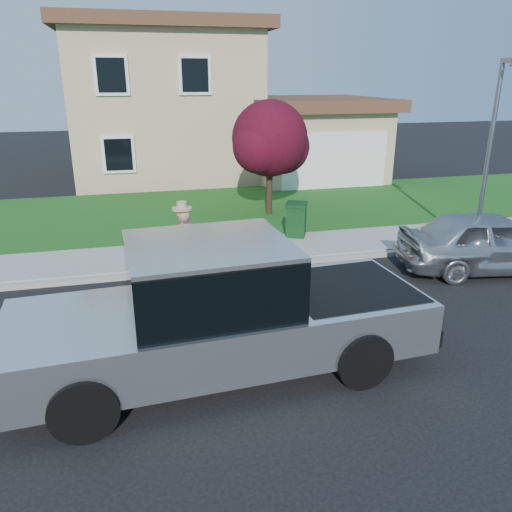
{
  "coord_description": "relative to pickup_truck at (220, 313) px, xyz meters",
  "views": [
    {
      "loc": [
        -1.67,
        -8.52,
        4.54
      ],
      "look_at": [
        0.55,
        0.48,
        1.2
      ],
      "focal_mm": 35.0,
      "sensor_mm": 36.0,
      "label": 1
    }
  ],
  "objects": [
    {
      "name": "sedan",
      "position": [
        7.18,
        2.81,
        -0.28
      ],
      "size": [
        4.64,
        2.48,
        1.5
      ],
      "primitive_type": "imported",
      "rotation": [
        0.0,
        0.0,
        1.4
      ],
      "color": "#AEB1B5",
      "rests_on": "ground"
    },
    {
      "name": "ornamental_tree",
      "position": [
        3.32,
        9.05,
        1.49
      ],
      "size": [
        2.75,
        2.48,
        3.78
      ],
      "color": "black",
      "rests_on": "lawn"
    },
    {
      "name": "trash_bin",
      "position": [
        3.34,
        6.27,
        -0.39
      ],
      "size": [
        0.82,
        0.87,
        0.97
      ],
      "rotation": [
        0.0,
        0.0,
        -0.42
      ],
      "color": "black",
      "rests_on": "sidewalk"
    },
    {
      "name": "pickup_truck",
      "position": [
        0.0,
        0.0,
        0.0
      ],
      "size": [
        6.86,
        2.74,
        2.21
      ],
      "rotation": [
        0.0,
        0.0,
        0.06
      ],
      "color": "black",
      "rests_on": "ground"
    },
    {
      "name": "ground",
      "position": [
        0.53,
        1.5,
        -1.03
      ],
      "size": [
        80.0,
        80.0,
        0.0
      ],
      "primitive_type": "plane",
      "color": "black",
      "rests_on": "ground"
    },
    {
      "name": "house",
      "position": [
        1.85,
        17.88,
        2.14
      ],
      "size": [
        14.0,
        11.3,
        6.85
      ],
      "color": "tan",
      "rests_on": "ground"
    },
    {
      "name": "sidewalk",
      "position": [
        1.53,
        5.5,
        -0.96
      ],
      "size": [
        40.0,
        2.0,
        0.15
      ],
      "primitive_type": "cube",
      "color": "gray",
      "rests_on": "ground"
    },
    {
      "name": "lawn",
      "position": [
        1.53,
        10.0,
        -0.98
      ],
      "size": [
        40.0,
        7.0,
        0.1
      ],
      "primitive_type": "cube",
      "color": "#164513",
      "rests_on": "ground"
    },
    {
      "name": "woman",
      "position": [
        -0.14,
        4.03,
        -0.14
      ],
      "size": [
        0.74,
        0.64,
        1.89
      ],
      "rotation": [
        0.0,
        0.0,
        3.58
      ],
      "color": "tan",
      "rests_on": "ground"
    },
    {
      "name": "street_lamp",
      "position": [
        7.88,
        4.19,
        1.8
      ],
      "size": [
        0.25,
        0.64,
        4.97
      ],
      "rotation": [
        0.0,
        0.0,
        -0.02
      ],
      "color": "slate",
      "rests_on": "ground"
    },
    {
      "name": "curb",
      "position": [
        1.53,
        4.4,
        -0.97
      ],
      "size": [
        40.0,
        0.2,
        0.12
      ],
      "primitive_type": "cube",
      "color": "gray",
      "rests_on": "ground"
    }
  ]
}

